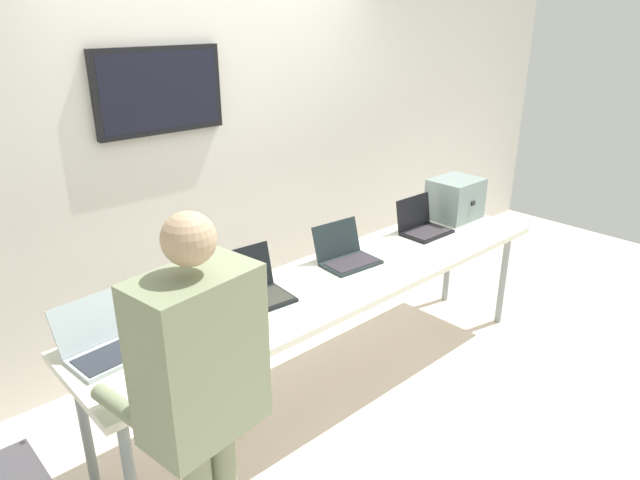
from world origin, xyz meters
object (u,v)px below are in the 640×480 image
Objects in this scene: equipment_box at (455,199)px; laptop_station_2 at (346,254)px; laptop_station_1 at (252,289)px; laptop_station_3 at (422,225)px; person at (201,383)px; workbench at (340,284)px; laptop_station_0 at (107,341)px.

equipment_box reaches higher than laptop_station_2.
equipment_box is 0.99× the size of laptop_station_2.
laptop_station_1 is 1.49m from laptop_station_3.
workbench is at bearing 25.13° from person.
laptop_station_2 is (-1.19, -0.03, -0.10)m from equipment_box.
laptop_station_1 is at bearing 167.95° from workbench.
laptop_station_0 is (-1.36, 0.15, 0.11)m from workbench.
equipment_box reaches higher than laptop_station_0.
laptop_station_2 is at bearing 179.94° from laptop_station_3.
equipment_box is 0.90× the size of laptop_station_0.
laptop_station_3 is (0.94, 0.12, 0.11)m from workbench.
equipment_box is at bearing 16.01° from person.
laptop_station_3 is at bearing 18.22° from person.
laptop_station_2 is (0.73, 0.00, -0.00)m from laptop_station_1.
person is (0.04, -0.77, 0.16)m from laptop_station_0.
laptop_station_1 reaches higher than laptop_station_2.
laptop_station_3 reaches higher than workbench.
laptop_station_2 is 1.68m from person.
person reaches higher than equipment_box.
laptop_station_1 is 1.06× the size of laptop_station_2.
person reaches higher than workbench.
equipment_box is (1.36, 0.15, 0.20)m from workbench.
person is (-1.32, -0.62, 0.27)m from workbench.
person is (-1.49, -0.75, 0.16)m from laptop_station_2.
laptop_station_1 is at bearing -179.85° from laptop_station_3.
equipment_box is at bearing 1.24° from laptop_station_2.
laptop_station_3 is (-0.43, -0.03, -0.10)m from equipment_box.
laptop_station_0 is 1.10× the size of laptop_station_2.
person is at bearing -154.87° from workbench.
workbench is 9.22× the size of laptop_station_3.
laptop_station_1 is at bearing 44.00° from person.
laptop_station_1 is (-1.92, -0.03, -0.09)m from equipment_box.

